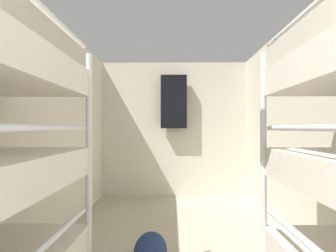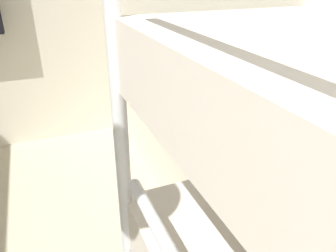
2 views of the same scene
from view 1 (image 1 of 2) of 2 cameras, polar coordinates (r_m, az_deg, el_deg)
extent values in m
cube|color=beige|center=(2.40, -30.65, -0.90)|extent=(0.06, 5.15, 2.34)
cube|color=beige|center=(4.59, 1.26, -0.72)|extent=(2.63, 0.06, 2.34)
cylinder|color=silver|center=(2.02, -16.84, -9.66)|extent=(0.04, 0.04, 1.73)
cylinder|color=silver|center=(1.17, -30.37, -0.38)|extent=(0.03, 1.56, 0.03)
cylinder|color=silver|center=(2.03, 20.08, -9.58)|extent=(0.04, 0.04, 1.73)
ellipsoid|color=navy|center=(2.47, -3.83, -25.57)|extent=(0.28, 0.48, 0.28)
cube|color=black|center=(4.47, 1.29, 5.28)|extent=(0.44, 0.12, 0.90)
camera|label=2|loc=(1.28, 24.39, 24.28)|focal=35.00mm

